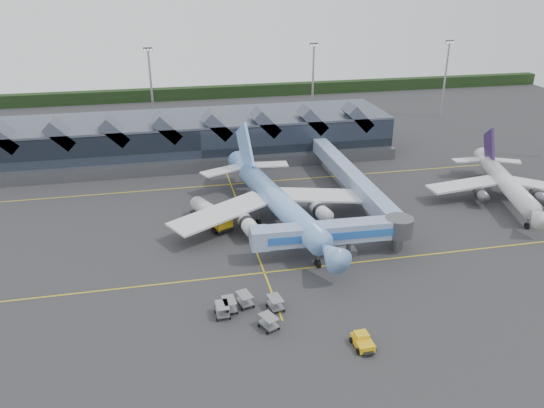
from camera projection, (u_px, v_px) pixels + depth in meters
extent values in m
plane|color=#29292C|center=(255.00, 247.00, 85.21)|extent=(260.00, 260.00, 0.00)
cube|color=gold|center=(264.00, 273.00, 78.05)|extent=(120.00, 0.25, 0.01)
cube|color=gold|center=(231.00, 184.00, 110.26)|extent=(120.00, 0.25, 0.01)
cube|color=gold|center=(245.00, 221.00, 94.15)|extent=(0.25, 60.00, 0.01)
cube|color=black|center=(198.00, 93.00, 182.80)|extent=(260.00, 4.00, 4.00)
cube|color=black|center=(198.00, 138.00, 125.38)|extent=(90.00, 20.00, 9.00)
cube|color=#464D5E|center=(196.00, 118.00, 123.48)|extent=(90.00, 20.00, 0.60)
cube|color=#585A60|center=(203.00, 166.00, 116.84)|extent=(90.00, 2.50, 2.60)
cube|color=#464D5E|center=(5.00, 136.00, 109.60)|extent=(6.43, 6.00, 6.43)
cube|color=#464D5E|center=(61.00, 133.00, 111.68)|extent=(6.43, 6.00, 6.43)
cube|color=#464D5E|center=(115.00, 130.00, 113.76)|extent=(6.43, 6.00, 6.43)
cube|color=#464D5E|center=(167.00, 127.00, 115.85)|extent=(6.43, 6.00, 6.43)
cube|color=#464D5E|center=(217.00, 125.00, 117.93)|extent=(6.43, 6.00, 6.43)
cube|color=#464D5E|center=(265.00, 122.00, 120.02)|extent=(6.43, 6.00, 6.43)
cube|color=#464D5E|center=(312.00, 119.00, 122.10)|extent=(6.43, 6.00, 6.43)
cube|color=#464D5E|center=(357.00, 117.00, 124.19)|extent=(6.43, 6.00, 6.43)
cylinder|color=#989BA1|center=(152.00, 91.00, 142.32)|extent=(0.56, 0.56, 22.00)
cube|color=#585A60|center=(148.00, 49.00, 137.87)|extent=(2.40, 0.50, 0.90)
cylinder|color=#989BA1|center=(313.00, 84.00, 150.85)|extent=(0.56, 0.56, 22.00)
cube|color=#585A60|center=(314.00, 44.00, 146.40)|extent=(2.40, 0.50, 0.90)
cylinder|color=#989BA1|center=(445.00, 80.00, 156.64)|extent=(0.56, 0.56, 22.00)
cube|color=#585A60|center=(450.00, 42.00, 152.19)|extent=(2.40, 0.50, 0.90)
cylinder|color=#77B4F1|center=(280.00, 203.00, 90.81)|extent=(9.29, 32.15, 3.94)
cone|color=#77B4F1|center=(330.00, 253.00, 74.91)|extent=(4.81, 6.06, 3.94)
cube|color=black|center=(333.00, 250.00, 73.99)|extent=(1.53, 0.58, 0.48)
cone|color=#77B4F1|center=(243.00, 166.00, 107.36)|extent=(5.12, 7.86, 3.94)
cube|color=silver|center=(221.00, 213.00, 88.80)|extent=(18.62, 13.59, 1.30)
cube|color=silver|center=(328.00, 195.00, 95.62)|extent=(18.58, 8.44, 1.30)
cylinder|color=silver|center=(247.00, 224.00, 87.27)|extent=(3.34, 5.81, 2.44)
cylinder|color=silver|center=(320.00, 211.00, 91.82)|extent=(3.34, 5.81, 2.44)
cube|color=#77B4F1|center=(245.00, 149.00, 104.14)|extent=(2.17, 10.02, 10.86)
cube|color=silver|center=(222.00, 171.00, 104.55)|extent=(8.81, 6.23, 0.26)
cube|color=silver|center=(267.00, 165.00, 107.84)|extent=(8.43, 3.79, 0.26)
cylinder|color=#585A60|center=(318.00, 260.00, 79.27)|extent=(0.29, 0.29, 2.28)
cylinder|color=#585A60|center=(259.00, 219.00, 92.10)|extent=(0.29, 0.29, 2.28)
cylinder|color=#585A60|center=(294.00, 213.00, 94.36)|extent=(0.29, 0.29, 2.28)
cylinder|color=black|center=(318.00, 264.00, 79.57)|extent=(0.71, 1.52, 1.46)
cylinder|color=silver|center=(508.00, 185.00, 100.17)|extent=(9.48, 23.56, 3.36)
cone|color=silver|center=(537.00, 216.00, 87.59)|extent=(4.31, 4.78, 3.36)
cube|color=black|center=(539.00, 213.00, 86.85)|extent=(1.32, 0.66, 0.48)
cone|color=silver|center=(485.00, 159.00, 113.25)|extent=(4.67, 6.07, 3.36)
cube|color=silver|center=(464.00, 185.00, 101.82)|extent=(14.16, 5.00, 1.12)
cylinder|color=#585A60|center=(481.00, 195.00, 99.50)|extent=(3.08, 4.44, 2.08)
cylinder|color=#585A60|center=(538.00, 196.00, 98.92)|extent=(3.08, 4.44, 2.08)
cube|color=#2C1849|center=(489.00, 147.00, 110.77)|extent=(2.49, 7.41, 8.19)
cube|color=silver|center=(468.00, 160.00, 112.54)|extent=(6.46, 2.51, 0.28)
cube|color=silver|center=(504.00, 161.00, 112.12)|extent=(6.73, 5.19, 0.28)
cylinder|color=#585A60|center=(528.00, 223.00, 91.12)|extent=(0.31, 0.31, 1.94)
cylinder|color=#585A60|center=(489.00, 195.00, 102.32)|extent=(0.31, 0.31, 1.94)
cylinder|color=#585A60|center=(519.00, 196.00, 102.00)|extent=(0.31, 0.31, 1.94)
cylinder|color=black|center=(527.00, 226.00, 91.37)|extent=(0.82, 1.33, 1.24)
cube|color=#7C9FD0|center=(331.00, 232.00, 81.12)|extent=(20.21, 3.61, 2.92)
cube|color=blue|center=(333.00, 237.00, 79.71)|extent=(20.13, 0.71, 1.21)
cube|color=#7C9FD0|center=(259.00, 238.00, 79.31)|extent=(2.71, 3.30, 3.02)
cylinder|color=#585A60|center=(349.00, 242.00, 82.43)|extent=(0.70, 0.70, 4.05)
cube|color=#585A60|center=(348.00, 251.00, 83.07)|extent=(2.47, 2.08, 0.91)
cylinder|color=black|center=(342.00, 252.00, 82.94)|extent=(0.43, 0.92, 0.91)
cylinder|color=black|center=(354.00, 251.00, 83.27)|extent=(0.43, 0.92, 0.91)
cylinder|color=#585A60|center=(399.00, 227.00, 82.92)|extent=(4.43, 4.43, 3.02)
cylinder|color=#585A60|center=(398.00, 238.00, 83.74)|extent=(1.81, 1.81, 4.05)
cube|color=black|center=(211.00, 220.00, 92.57)|extent=(6.74, 10.41, 0.57)
cube|color=gold|center=(222.00, 221.00, 89.26)|extent=(3.52, 3.41, 2.50)
cube|color=black|center=(225.00, 220.00, 88.36)|extent=(2.34, 1.20, 1.13)
cylinder|color=silver|center=(207.00, 209.00, 92.95)|extent=(5.12, 7.07, 2.61)
sphere|color=silver|center=(197.00, 203.00, 95.36)|extent=(2.50, 2.50, 2.50)
sphere|color=silver|center=(216.00, 216.00, 90.53)|extent=(2.50, 2.50, 2.50)
cylinder|color=black|center=(214.00, 231.00, 89.41)|extent=(0.84, 1.20, 1.13)
cylinder|color=black|center=(228.00, 226.00, 90.96)|extent=(0.84, 1.20, 1.13)
cylinder|color=black|center=(202.00, 222.00, 92.32)|extent=(0.84, 1.20, 1.13)
cylinder|color=black|center=(216.00, 218.00, 93.87)|extent=(0.84, 1.20, 1.13)
cylinder|color=black|center=(194.00, 217.00, 94.40)|extent=(0.84, 1.20, 1.13)
cylinder|color=black|center=(208.00, 213.00, 95.95)|extent=(0.84, 1.20, 1.13)
cube|color=gold|center=(363.00, 342.00, 62.48)|extent=(2.06, 3.24, 0.88)
cube|color=gold|center=(361.00, 335.00, 62.68)|extent=(1.64, 1.47, 0.62)
cube|color=black|center=(368.00, 353.00, 61.08)|extent=(1.26, 0.75, 0.26)
cylinder|color=black|center=(358.00, 351.00, 61.42)|extent=(0.29, 0.71, 0.70)
cylinder|color=black|center=(374.00, 349.00, 61.88)|extent=(0.29, 0.71, 0.70)
cylinder|color=black|center=(351.00, 340.00, 63.29)|extent=(0.29, 0.71, 0.70)
cylinder|color=black|center=(367.00, 337.00, 63.75)|extent=(0.29, 0.71, 0.70)
cube|color=gray|center=(245.00, 302.00, 70.16)|extent=(2.23, 2.86, 0.17)
cube|color=gray|center=(245.00, 295.00, 69.71)|extent=(2.23, 2.86, 0.09)
cylinder|color=black|center=(248.00, 299.00, 71.44)|extent=(0.24, 0.43, 0.41)
cube|color=gray|center=(275.00, 305.00, 69.39)|extent=(2.02, 2.76, 0.17)
cube|color=gray|center=(275.00, 298.00, 68.94)|extent=(2.02, 2.76, 0.09)
cylinder|color=black|center=(279.00, 303.00, 70.63)|extent=(0.21, 0.43, 0.41)
cube|color=gray|center=(222.00, 312.00, 68.01)|extent=(1.67, 2.56, 0.17)
cube|color=gray|center=(222.00, 305.00, 67.57)|extent=(1.67, 2.56, 0.09)
cylinder|color=black|center=(228.00, 310.00, 69.18)|extent=(0.15, 0.42, 0.41)
cube|color=gray|center=(269.00, 324.00, 65.68)|extent=(2.50, 2.96, 0.17)
cube|color=gray|center=(269.00, 317.00, 65.24)|extent=(2.50, 2.96, 0.09)
cylinder|color=black|center=(270.00, 321.00, 67.00)|extent=(0.30, 0.43, 0.41)
cube|color=gray|center=(229.00, 307.00, 69.00)|extent=(1.85, 2.67, 0.17)
cube|color=gray|center=(229.00, 300.00, 68.56)|extent=(1.85, 2.67, 0.09)
cylinder|color=black|center=(234.00, 305.00, 70.21)|extent=(0.18, 0.42, 0.41)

